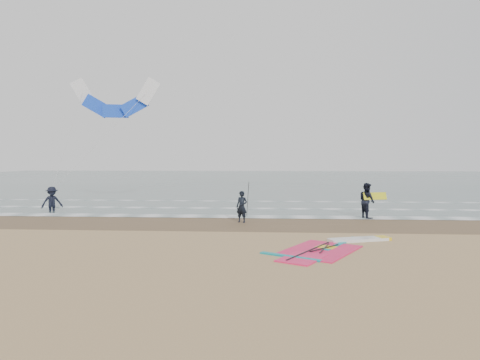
# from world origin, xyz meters

# --- Properties ---
(ground) EXTENTS (120.00, 120.00, 0.00)m
(ground) POSITION_xyz_m (0.00, 0.00, 0.00)
(ground) COLOR tan
(ground) RESTS_ON ground
(sea_water) EXTENTS (120.00, 80.00, 0.02)m
(sea_water) POSITION_xyz_m (0.00, 48.00, 0.01)
(sea_water) COLOR #47605E
(sea_water) RESTS_ON ground
(wet_sand_band) EXTENTS (120.00, 5.00, 0.01)m
(wet_sand_band) POSITION_xyz_m (0.00, 6.00, 0.00)
(wet_sand_band) COLOR brown
(wet_sand_band) RESTS_ON ground
(foam_waterline) EXTENTS (120.00, 9.15, 0.02)m
(foam_waterline) POSITION_xyz_m (0.00, 10.44, 0.03)
(foam_waterline) COLOR white
(foam_waterline) RESTS_ON ground
(windsurf_rig) EXTENTS (5.12, 4.84, 0.12)m
(windsurf_rig) POSITION_xyz_m (2.48, 0.37, 0.03)
(windsurf_rig) COLOR white
(windsurf_rig) RESTS_ON ground
(person_standing) EXTENTS (0.68, 0.57, 1.59)m
(person_standing) POSITION_xyz_m (-1.14, 6.22, 0.79)
(person_standing) COLOR black
(person_standing) RESTS_ON ground
(person_walking) EXTENTS (1.00, 1.12, 1.91)m
(person_walking) POSITION_xyz_m (5.45, 8.14, 0.95)
(person_walking) COLOR black
(person_walking) RESTS_ON ground
(person_wading) EXTENTS (1.38, 1.29, 1.87)m
(person_wading) POSITION_xyz_m (-12.76, 9.69, 0.93)
(person_wading) COLOR black
(person_wading) RESTS_ON ground
(held_pole) EXTENTS (0.17, 0.86, 1.82)m
(held_pole) POSITION_xyz_m (-0.84, 6.22, 1.17)
(held_pole) COLOR black
(held_pole) RESTS_ON ground
(carried_kiteboard) EXTENTS (1.30, 0.51, 0.39)m
(carried_kiteboard) POSITION_xyz_m (5.85, 8.04, 1.21)
(carried_kiteboard) COLOR yellow
(carried_kiteboard) RESTS_ON ground
(surf_kite) EXTENTS (6.06, 3.85, 7.36)m
(surf_kite) POSITION_xyz_m (-10.07, 13.21, 7.01)
(surf_kite) COLOR white
(surf_kite) RESTS_ON ground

